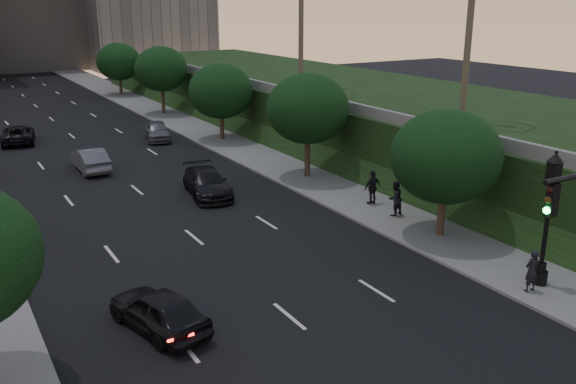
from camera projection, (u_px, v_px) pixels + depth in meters
road_surface at (106, 165)px, 42.59m from camera, size 16.00×140.00×0.02m
sidewalk_right at (238, 147)px, 47.57m from camera, size 4.50×140.00×0.15m
embankment at (374, 113)px, 51.08m from camera, size 18.00×90.00×4.00m
parapet_wall at (287, 92)px, 46.23m from camera, size 0.35×90.00×0.70m
tree_right_a at (446, 157)px, 28.37m from camera, size 5.20×5.20×6.24m
tree_right_b at (308, 109)px, 38.06m from camera, size 5.20×5.20×6.74m
tree_right_c at (221, 91)px, 48.87m from camera, size 5.20×5.20×6.24m
tree_right_d at (161, 69)px, 60.20m from camera, size 5.20×5.20×6.74m
tree_right_e at (119, 62)px, 72.65m from camera, size 5.20×5.20×6.24m
street_lamp at (547, 225)px, 23.64m from camera, size 0.64×0.64×5.62m
sedan_near_left at (159, 310)px, 21.04m from camera, size 2.81×4.70×1.50m
sedan_mid_left at (90, 159)px, 40.86m from camera, size 1.68×4.78×1.57m
sedan_far_left at (18, 134)px, 48.89m from camera, size 3.20×5.47×1.43m
sedan_near_right at (207, 183)px, 35.68m from camera, size 3.02×5.56×1.53m
sedan_far_right at (157, 131)px, 49.92m from camera, size 2.86×4.88×1.56m
pedestrian_a at (532, 271)px, 23.50m from camera, size 0.66×0.47×1.71m
pedestrian_b at (395, 198)px, 31.86m from camera, size 1.00×0.84×1.87m
pedestrian_c at (373, 187)px, 33.64m from camera, size 1.15×0.53×1.92m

